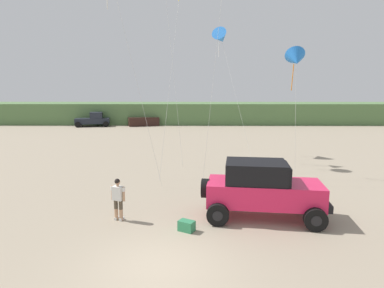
{
  "coord_description": "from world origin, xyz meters",
  "views": [
    {
      "loc": [
        1.02,
        -8.75,
        5.0
      ],
      "look_at": [
        0.91,
        4.61,
        2.82
      ],
      "focal_mm": 30.93,
      "sensor_mm": 36.0,
      "label": 1
    }
  ],
  "objects_px": {
    "person_watching": "(118,197)",
    "kite_black_sled": "(221,37)",
    "kite_orange_streamer": "(296,59)",
    "jeep": "(262,188)",
    "distant_sedan": "(144,122)",
    "distant_pickup": "(93,120)",
    "cooler_box": "(187,226)"
  },
  "relations": [
    {
      "from": "jeep",
      "to": "person_watching",
      "type": "height_order",
      "value": "jeep"
    },
    {
      "from": "jeep",
      "to": "kite_black_sled",
      "type": "relative_size",
      "value": 0.5
    },
    {
      "from": "jeep",
      "to": "cooler_box",
      "type": "relative_size",
      "value": 8.88
    },
    {
      "from": "person_watching",
      "to": "kite_black_sled",
      "type": "relative_size",
      "value": 0.17
    },
    {
      "from": "jeep",
      "to": "person_watching",
      "type": "xyz_separation_m",
      "value": [
        -5.61,
        -0.33,
        -0.26
      ]
    },
    {
      "from": "kite_black_sled",
      "to": "kite_orange_streamer",
      "type": "relative_size",
      "value": 1.31
    },
    {
      "from": "distant_sedan",
      "to": "kite_orange_streamer",
      "type": "height_order",
      "value": "kite_orange_streamer"
    },
    {
      "from": "jeep",
      "to": "distant_sedan",
      "type": "relative_size",
      "value": 1.18
    },
    {
      "from": "distant_pickup",
      "to": "kite_black_sled",
      "type": "xyz_separation_m",
      "value": [
        16.15,
        -19.21,
        8.11
      ]
    },
    {
      "from": "distant_pickup",
      "to": "distant_sedan",
      "type": "xyz_separation_m",
      "value": [
        6.87,
        0.79,
        -0.34
      ]
    },
    {
      "from": "cooler_box",
      "to": "person_watching",
      "type": "bearing_deg",
      "value": -170.49
    },
    {
      "from": "cooler_box",
      "to": "kite_black_sled",
      "type": "height_order",
      "value": "kite_black_sled"
    },
    {
      "from": "kite_black_sled",
      "to": "person_watching",
      "type": "bearing_deg",
      "value": -108.99
    },
    {
      "from": "kite_black_sled",
      "to": "distant_sedan",
      "type": "bearing_deg",
      "value": 114.9
    },
    {
      "from": "distant_sedan",
      "to": "kite_orange_streamer",
      "type": "relative_size",
      "value": 0.55
    },
    {
      "from": "cooler_box",
      "to": "kite_black_sled",
      "type": "xyz_separation_m",
      "value": [
        2.32,
        15.47,
        8.86
      ]
    },
    {
      "from": "person_watching",
      "to": "distant_sedan",
      "type": "height_order",
      "value": "person_watching"
    },
    {
      "from": "distant_sedan",
      "to": "kite_black_sled",
      "type": "relative_size",
      "value": 0.42
    },
    {
      "from": "distant_sedan",
      "to": "kite_black_sled",
      "type": "height_order",
      "value": "kite_black_sled"
    },
    {
      "from": "jeep",
      "to": "kite_orange_streamer",
      "type": "relative_size",
      "value": 0.65
    },
    {
      "from": "kite_orange_streamer",
      "to": "jeep",
      "type": "bearing_deg",
      "value": -114.2
    },
    {
      "from": "jeep",
      "to": "kite_orange_streamer",
      "type": "xyz_separation_m",
      "value": [
        3.16,
        7.04,
        5.56
      ]
    },
    {
      "from": "cooler_box",
      "to": "distant_sedan",
      "type": "distance_m",
      "value": 36.15
    },
    {
      "from": "kite_black_sled",
      "to": "distant_pickup",
      "type": "bearing_deg",
      "value": 130.06
    },
    {
      "from": "distant_pickup",
      "to": "kite_orange_streamer",
      "type": "bearing_deg",
      "value": -52.87
    },
    {
      "from": "cooler_box",
      "to": "distant_sedan",
      "type": "relative_size",
      "value": 0.13
    },
    {
      "from": "person_watching",
      "to": "cooler_box",
      "type": "relative_size",
      "value": 2.98
    },
    {
      "from": "person_watching",
      "to": "kite_orange_streamer",
      "type": "height_order",
      "value": "kite_orange_streamer"
    },
    {
      "from": "kite_orange_streamer",
      "to": "person_watching",
      "type": "bearing_deg",
      "value": -139.98
    },
    {
      "from": "distant_sedan",
      "to": "cooler_box",
      "type": "bearing_deg",
      "value": -97.19
    },
    {
      "from": "distant_pickup",
      "to": "kite_black_sled",
      "type": "relative_size",
      "value": 0.49
    },
    {
      "from": "person_watching",
      "to": "distant_pickup",
      "type": "xyz_separation_m",
      "value": [
        -11.17,
        33.7,
        0.0
      ]
    }
  ]
}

